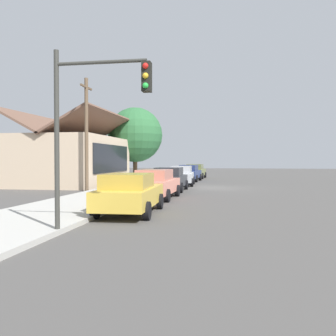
{
  "coord_description": "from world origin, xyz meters",
  "views": [
    {
      "loc": [
        -27.53,
        -1.25,
        2.14
      ],
      "look_at": [
        -0.16,
        3.44,
        1.48
      ],
      "focal_mm": 39.43,
      "sensor_mm": 36.0,
      "label": 1
    }
  ],
  "objects_px": {
    "car_charcoal": "(170,179)",
    "utility_pole_wooden": "(86,132)",
    "shade_tree": "(135,135)",
    "fire_hydrant_red": "(169,178)",
    "car_olive": "(195,171)",
    "traffic_light_main": "(92,110)",
    "car_mustard": "(130,193)",
    "car_silver": "(182,175)",
    "car_navy": "(189,173)",
    "car_coral": "(156,184)"
  },
  "relations": [
    {
      "from": "car_silver",
      "to": "car_olive",
      "type": "bearing_deg",
      "value": -3.4
    },
    {
      "from": "car_silver",
      "to": "car_olive",
      "type": "distance_m",
      "value": 11.29
    },
    {
      "from": "shade_tree",
      "to": "fire_hydrant_red",
      "type": "xyz_separation_m",
      "value": [
        -4.22,
        -4.2,
        -4.11
      ]
    },
    {
      "from": "traffic_light_main",
      "to": "utility_pole_wooden",
      "type": "distance_m",
      "value": 14.6
    },
    {
      "from": "car_silver",
      "to": "car_navy",
      "type": "height_order",
      "value": "same"
    },
    {
      "from": "car_mustard",
      "to": "fire_hydrant_red",
      "type": "relative_size",
      "value": 6.79
    },
    {
      "from": "utility_pole_wooden",
      "to": "shade_tree",
      "type": "bearing_deg",
      "value": 0.85
    },
    {
      "from": "car_olive",
      "to": "car_coral",
      "type": "bearing_deg",
      "value": -177.75
    },
    {
      "from": "car_charcoal",
      "to": "car_olive",
      "type": "distance_m",
      "value": 16.76
    },
    {
      "from": "car_charcoal",
      "to": "shade_tree",
      "type": "xyz_separation_m",
      "value": [
        12.08,
        5.59,
        3.79
      ]
    },
    {
      "from": "car_coral",
      "to": "fire_hydrant_red",
      "type": "distance_m",
      "value": 12.97
    },
    {
      "from": "car_mustard",
      "to": "car_charcoal",
      "type": "xyz_separation_m",
      "value": [
        10.51,
        0.17,
        -0.0
      ]
    },
    {
      "from": "shade_tree",
      "to": "traffic_light_main",
      "type": "relative_size",
      "value": 1.42
    },
    {
      "from": "car_coral",
      "to": "fire_hydrant_red",
      "type": "bearing_deg",
      "value": 8.02
    },
    {
      "from": "car_coral",
      "to": "car_navy",
      "type": "xyz_separation_m",
      "value": [
        16.18,
        0.02,
        -0.0
      ]
    },
    {
      "from": "car_mustard",
      "to": "shade_tree",
      "type": "xyz_separation_m",
      "value": [
        22.59,
        5.76,
        3.79
      ]
    },
    {
      "from": "car_mustard",
      "to": "utility_pole_wooden",
      "type": "height_order",
      "value": "utility_pole_wooden"
    },
    {
      "from": "shade_tree",
      "to": "fire_hydrant_red",
      "type": "height_order",
      "value": "shade_tree"
    },
    {
      "from": "car_silver",
      "to": "shade_tree",
      "type": "xyz_separation_m",
      "value": [
        6.61,
        5.69,
        3.79
      ]
    },
    {
      "from": "car_silver",
      "to": "utility_pole_wooden",
      "type": "bearing_deg",
      "value": 137.29
    },
    {
      "from": "car_charcoal",
      "to": "utility_pole_wooden",
      "type": "distance_m",
      "value": 6.34
    },
    {
      "from": "car_mustard",
      "to": "utility_pole_wooden",
      "type": "bearing_deg",
      "value": 28.78
    },
    {
      "from": "utility_pole_wooden",
      "to": "car_charcoal",
      "type": "bearing_deg",
      "value": -77.26
    },
    {
      "from": "traffic_light_main",
      "to": "fire_hydrant_red",
      "type": "distance_m",
      "value": 22.79
    },
    {
      "from": "car_mustard",
      "to": "car_olive",
      "type": "relative_size",
      "value": 1.04
    },
    {
      "from": "car_silver",
      "to": "traffic_light_main",
      "type": "relative_size",
      "value": 0.93
    },
    {
      "from": "car_mustard",
      "to": "car_olive",
      "type": "xyz_separation_m",
      "value": [
        27.27,
        0.05,
        -0.0
      ]
    },
    {
      "from": "car_silver",
      "to": "car_mustard",
      "type": "bearing_deg",
      "value": 176.93
    },
    {
      "from": "car_coral",
      "to": "traffic_light_main",
      "type": "relative_size",
      "value": 0.93
    },
    {
      "from": "shade_tree",
      "to": "traffic_light_main",
      "type": "bearing_deg",
      "value": -167.65
    },
    {
      "from": "car_mustard",
      "to": "car_charcoal",
      "type": "distance_m",
      "value": 10.51
    },
    {
      "from": "car_olive",
      "to": "traffic_light_main",
      "type": "xyz_separation_m",
      "value": [
        -31.43,
        -0.15,
        2.67
      ]
    },
    {
      "from": "car_mustard",
      "to": "car_charcoal",
      "type": "relative_size",
      "value": 1.1
    },
    {
      "from": "car_olive",
      "to": "traffic_light_main",
      "type": "distance_m",
      "value": 31.54
    },
    {
      "from": "car_navy",
      "to": "utility_pole_wooden",
      "type": "bearing_deg",
      "value": 159.0
    },
    {
      "from": "traffic_light_main",
      "to": "fire_hydrant_red",
      "type": "xyz_separation_m",
      "value": [
        22.54,
        1.66,
        -2.99
      ]
    },
    {
      "from": "car_coral",
      "to": "car_charcoal",
      "type": "bearing_deg",
      "value": 2.59
    },
    {
      "from": "car_charcoal",
      "to": "traffic_light_main",
      "type": "bearing_deg",
      "value": -178.89
    },
    {
      "from": "car_coral",
      "to": "car_olive",
      "type": "bearing_deg",
      "value": 1.37
    },
    {
      "from": "fire_hydrant_red",
      "to": "car_silver",
      "type": "bearing_deg",
      "value": -148.09
    },
    {
      "from": "car_coral",
      "to": "traffic_light_main",
      "type": "height_order",
      "value": "traffic_light_main"
    },
    {
      "from": "car_charcoal",
      "to": "fire_hydrant_red",
      "type": "bearing_deg",
      "value": 10.05
    },
    {
      "from": "car_olive",
      "to": "traffic_light_main",
      "type": "height_order",
      "value": "traffic_light_main"
    },
    {
      "from": "car_coral",
      "to": "shade_tree",
      "type": "height_order",
      "value": "shade_tree"
    },
    {
      "from": "car_navy",
      "to": "car_charcoal",
      "type": "bearing_deg",
      "value": -177.59
    },
    {
      "from": "car_olive",
      "to": "utility_pole_wooden",
      "type": "relative_size",
      "value": 0.62
    },
    {
      "from": "car_olive",
      "to": "car_charcoal",
      "type": "bearing_deg",
      "value": -178.12
    },
    {
      "from": "car_mustard",
      "to": "shade_tree",
      "type": "height_order",
      "value": "shade_tree"
    },
    {
      "from": "car_olive",
      "to": "shade_tree",
      "type": "bearing_deg",
      "value": 131.61
    },
    {
      "from": "car_coral",
      "to": "car_navy",
      "type": "relative_size",
      "value": 1.04
    }
  ]
}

